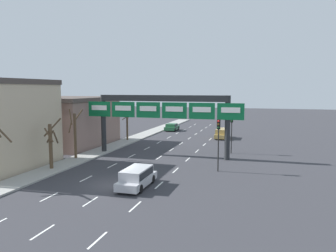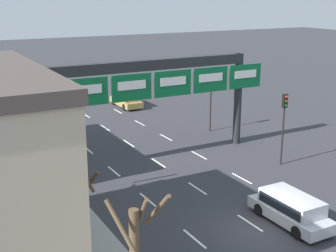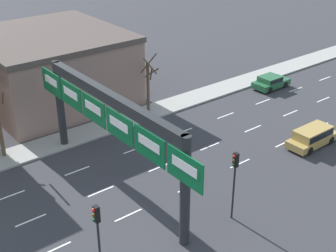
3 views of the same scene
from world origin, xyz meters
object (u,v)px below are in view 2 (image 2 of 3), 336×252
Objects in this scene: car_green at (13,98)px; traffic_light_mid_block at (284,115)px; suv_gold at (126,99)px; tree_bare_closest at (82,195)px; traffic_light_near_gantry at (211,93)px; tree_bare_furthest at (3,106)px; suv_silver at (291,208)px; tree_bare_third at (44,158)px; sign_gantry at (151,85)px.

traffic_light_mid_block reaches higher than car_green.
tree_bare_closest is (-12.94, -24.60, 1.71)m from suv_gold.
traffic_light_mid_block is at bearing -83.60° from suv_gold.
tree_bare_furthest is (-15.73, 5.23, -0.43)m from traffic_light_near_gantry.
suv_silver is (6.96, -34.21, 0.14)m from car_green.
suv_gold is 0.97× the size of tree_bare_closest.
traffic_light_mid_block is (-0.29, -9.11, 0.17)m from traffic_light_near_gantry.
suv_silver is at bearing -78.49° from car_green.
suv_silver reaches higher than suv_gold.
suv_gold is 21.02m from traffic_light_mid_block.
tree_bare_third reaches higher than tree_bare_closest.
tree_bare_furthest is (-0.18, 18.21, 0.31)m from tree_bare_closest.
tree_bare_closest is 0.88× the size of tree_bare_third.
traffic_light_near_gantry is 0.95× the size of traffic_light_mid_block.
tree_bare_furthest is (-3.07, -13.15, 2.16)m from car_green.
suv_gold is 0.86× the size of tree_bare_third.
sign_gantry reaches higher than traffic_light_near_gantry.
traffic_light_near_gantry is at bearing 27.24° from tree_bare_third.
tree_bare_third reaches higher than tree_bare_furthest.
traffic_light_mid_block is (5.41, 6.72, 2.62)m from suv_silver.
traffic_light_near_gantry is 0.86× the size of tree_bare_furthest.
suv_gold is at bearing 83.60° from suv_silver.
suv_gold is 1.00× the size of suv_silver.
sign_gantry is 23.25m from car_green.
traffic_light_mid_block is 0.91× the size of tree_bare_third.
tree_bare_furthest reaches higher than suv_gold.
traffic_light_mid_block is (12.37, -27.49, 2.76)m from car_green.
sign_gantry is 3.98× the size of suv_silver.
suv_gold is (4.86, 15.44, -4.41)m from sign_gantry.
car_green is (-5.19, 22.20, -4.55)m from sign_gantry.
tree_bare_furthest is at bearing 88.89° from tree_bare_third.
tree_bare_third reaches higher than suv_silver.
tree_bare_closest is at bearing -117.74° from suv_gold.
tree_bare_closest is 18.21m from tree_bare_furthest.
suv_gold is at bearing 56.03° from tree_bare_third.
tree_bare_third is (-13.38, -19.85, 2.05)m from suv_gold.
sign_gantry is 3.42× the size of tree_bare_furthest.
tree_bare_third is (-3.33, -26.62, 2.19)m from car_green.
tree_bare_third is 13.46m from tree_bare_furthest.
car_green is 34.91m from suv_silver.
car_green is at bearing 146.05° from suv_gold.
suv_silver is 10.40m from tree_bare_closest.
sign_gantry is 9.10m from traffic_light_mid_block.
tree_bare_furthest is at bearing 132.39° from sign_gantry.
sign_gantry is at bearing -107.47° from suv_gold.
traffic_light_mid_block reaches higher than suv_gold.
suv_gold is at bearing -33.95° from car_green.
traffic_light_near_gantry is at bearing -18.39° from tree_bare_furthest.
tree_bare_third is at bearing 143.59° from suv_silver.
suv_gold is at bearing 102.69° from traffic_light_near_gantry.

